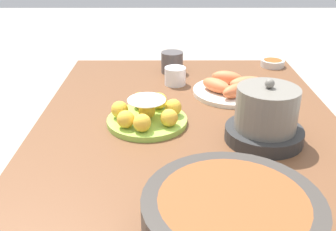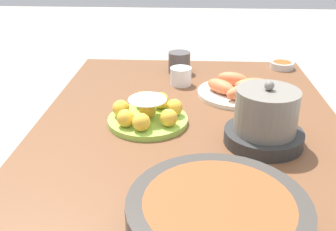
# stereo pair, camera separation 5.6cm
# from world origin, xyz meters

# --- Properties ---
(dining_table) EXTENTS (1.30, 0.86, 0.74)m
(dining_table) POSITION_xyz_m (0.00, 0.00, 0.64)
(dining_table) COLOR brown
(dining_table) RESTS_ON ground_plane
(cake_plate) EXTENTS (0.22, 0.22, 0.08)m
(cake_plate) POSITION_xyz_m (-0.06, -0.12, 0.77)
(cake_plate) COLOR #99CC4C
(cake_plate) RESTS_ON dining_table
(serving_bowl) EXTENTS (0.31, 0.31, 0.09)m
(serving_bowl) POSITION_xyz_m (0.39, 0.05, 0.78)
(serving_bowl) COLOR #3D3833
(serving_bowl) RESTS_ON dining_table
(sauce_bowl) EXTENTS (0.09, 0.09, 0.03)m
(sauce_bowl) POSITION_xyz_m (-0.57, 0.36, 0.75)
(sauce_bowl) COLOR beige
(sauce_bowl) RESTS_ON dining_table
(seafood_platter) EXTENTS (0.25, 0.25, 0.06)m
(seafood_platter) POSITION_xyz_m (-0.28, 0.15, 0.76)
(seafood_platter) COLOR silver
(seafood_platter) RESTS_ON dining_table
(cup_near) EXTENTS (0.07, 0.07, 0.06)m
(cup_near) POSITION_xyz_m (-0.37, -0.03, 0.77)
(cup_near) COLOR white
(cup_near) RESTS_ON dining_table
(cup_far) EXTENTS (0.08, 0.08, 0.08)m
(cup_far) POSITION_xyz_m (-0.50, -0.04, 0.78)
(cup_far) COLOR #4C4747
(cup_far) RESTS_ON dining_table
(warming_pot) EXTENTS (0.20, 0.20, 0.17)m
(warming_pot) POSITION_xyz_m (0.03, 0.19, 0.80)
(warming_pot) COLOR #2D2D2D
(warming_pot) RESTS_ON dining_table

